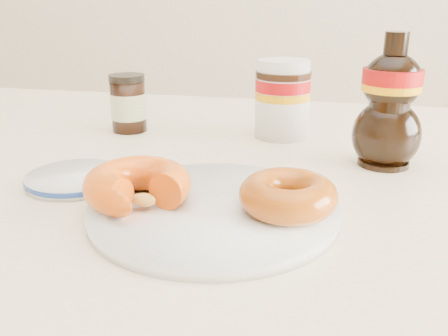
% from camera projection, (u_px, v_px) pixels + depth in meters
% --- Properties ---
extents(dining_table, '(1.40, 0.90, 0.75)m').
position_uv_depth(dining_table, '(208.00, 222.00, 0.70)').
color(dining_table, '#FAE1BE').
rests_on(dining_table, ground).
extents(plate, '(0.26, 0.26, 0.01)m').
position_uv_depth(plate, '(214.00, 209.00, 0.52)').
color(plate, white).
rests_on(plate, dining_table).
extents(donut_bitten, '(0.14, 0.14, 0.04)m').
position_uv_depth(donut_bitten, '(138.00, 185.00, 0.51)').
color(donut_bitten, '#DD4D0C').
rests_on(donut_bitten, plate).
extents(donut_whole, '(0.13, 0.13, 0.03)m').
position_uv_depth(donut_whole, '(288.00, 195.00, 0.49)').
color(donut_whole, '#934D09').
rests_on(donut_whole, plate).
extents(nutella_jar, '(0.09, 0.09, 0.12)m').
position_uv_depth(nutella_jar, '(282.00, 96.00, 0.78)').
color(nutella_jar, white).
rests_on(nutella_jar, dining_table).
extents(syrup_bottle, '(0.10, 0.09, 0.17)m').
position_uv_depth(syrup_bottle, '(390.00, 101.00, 0.64)').
color(syrup_bottle, black).
rests_on(syrup_bottle, dining_table).
extents(dark_jar, '(0.06, 0.06, 0.09)m').
position_uv_depth(dark_jar, '(128.00, 104.00, 0.82)').
color(dark_jar, black).
rests_on(dark_jar, dining_table).
extents(blue_rim_saucer, '(0.12, 0.12, 0.01)m').
position_uv_depth(blue_rim_saucer, '(76.00, 178.00, 0.60)').
color(blue_rim_saucer, white).
rests_on(blue_rim_saucer, dining_table).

